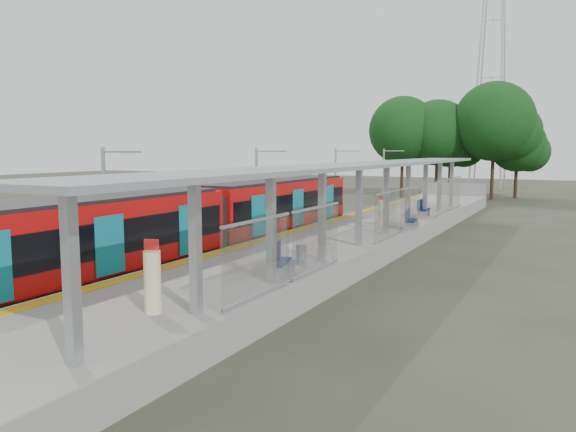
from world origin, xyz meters
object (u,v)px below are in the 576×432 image
object	(u,v)px
train	(202,221)
info_pillar_near	(152,281)
bench_mid	(410,219)
info_pillar_far	(382,213)
bench_near	(278,259)
bench_far	(422,208)
litter_bin	(301,254)

from	to	relation	value
train	info_pillar_near	world-z (taller)	train
bench_mid	info_pillar_far	xyz separation A→B (m)	(-1.81, 0.65, 0.17)
bench_near	bench_far	distance (m)	18.96
info_pillar_near	bench_mid	bearing A→B (deg)	65.45
litter_bin	bench_far	bearing A→B (deg)	89.31
info_pillar_far	train	bearing A→B (deg)	-135.58
train	litter_bin	bearing A→B (deg)	-19.88
train	info_pillar_near	size ratio (longest dim) A/B	14.02
bench_far	info_pillar_near	world-z (taller)	info_pillar_near
bench_far	litter_bin	xyz separation A→B (m)	(-0.20, -17.06, -0.20)
train	litter_bin	distance (m)	6.58
train	bench_near	xyz separation A→B (m)	(6.20, -4.13, -0.48)
info_pillar_near	bench_far	bearing A→B (deg)	68.32
bench_far	litter_bin	size ratio (longest dim) A/B	2.10
bench_near	info_pillar_far	world-z (taller)	info_pillar_far
bench_near	info_pillar_near	bearing A→B (deg)	-112.84
bench_near	info_pillar_near	size ratio (longest dim) A/B	0.85
bench_mid	train	bearing A→B (deg)	-135.86
bench_near	info_pillar_far	size ratio (longest dim) A/B	0.97
info_pillar_far	litter_bin	xyz separation A→B (m)	(0.86, -12.08, -0.34)
bench_far	info_pillar_near	distance (m)	24.46
bench_far	litter_bin	distance (m)	17.06
bench_mid	info_pillar_near	world-z (taller)	info_pillar_near
train	litter_bin	xyz separation A→B (m)	(6.16, -2.23, -0.65)
info_pillar_near	info_pillar_far	xyz separation A→B (m)	(-0.17, 19.46, -0.11)
bench_mid	info_pillar_far	distance (m)	1.93
info_pillar_near	train	bearing A→B (deg)	100.06
bench_near	bench_mid	world-z (taller)	bench_near
bench_near	bench_far	world-z (taller)	bench_far
bench_far	train	bearing A→B (deg)	-114.80
train	info_pillar_far	distance (m)	11.19
train	info_pillar_far	xyz separation A→B (m)	(5.30, 9.85, -0.31)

